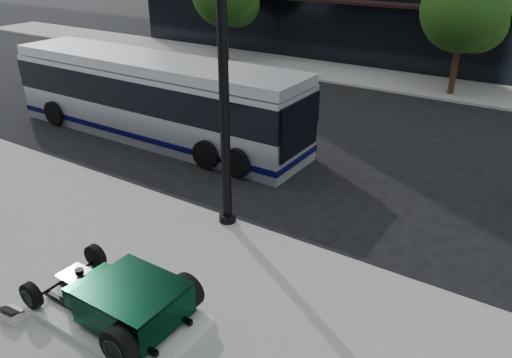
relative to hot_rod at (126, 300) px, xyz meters
The scene contains 8 objects.
ground 6.35m from the hot_rod, 88.29° to the left, with size 120.00×120.00×0.00m, color black.
sidewalk_far 20.32m from the hot_rod, 89.47° to the left, with size 70.00×4.00×0.12m, color gray.
street_trees 19.67m from the hot_rod, 86.07° to the left, with size 29.80×3.80×5.70m.
display_plinth 0.60m from the hot_rod, behind, with size 3.40×1.80×0.15m, color silver.
hot_rod is the anchor object (origin of this frame).
info_plaque 2.32m from the hot_rod, 149.83° to the right, with size 0.43×0.33×0.31m.
lamppost 5.18m from the hot_rod, 99.47° to the left, with size 0.43×0.43×7.90m.
transit_bus 10.41m from the hot_rod, 130.32° to the left, with size 12.12×2.88×2.92m.
Camera 1 is at (5.83, -11.13, 6.75)m, focal length 35.00 mm.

